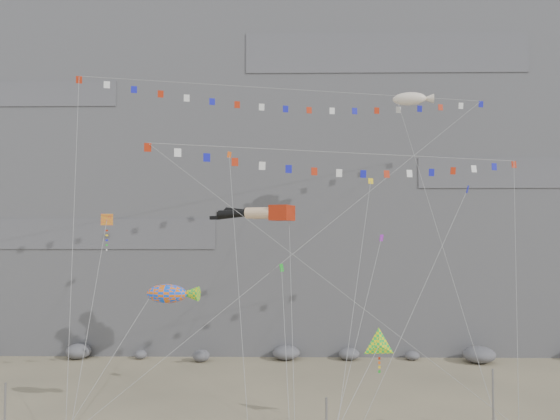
% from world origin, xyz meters
% --- Properties ---
extents(cliff, '(80.00, 28.00, 50.00)m').
position_xyz_m(cliff, '(0.00, 32.00, 25.00)').
color(cliff, slate).
rests_on(cliff, ground).
extents(talus_boulders, '(60.00, 3.00, 1.20)m').
position_xyz_m(talus_boulders, '(0.00, 17.00, 0.60)').
color(talus_boulders, slate).
rests_on(talus_boulders, ground).
extents(anchor_pole_left, '(0.12, 0.12, 3.70)m').
position_xyz_m(anchor_pole_left, '(-15.68, -4.94, 1.85)').
color(anchor_pole_left, gray).
rests_on(anchor_pole_left, ground).
extents(anchor_pole_right, '(0.12, 0.12, 4.14)m').
position_xyz_m(anchor_pole_right, '(12.17, -3.18, 2.07)').
color(anchor_pole_right, gray).
rests_on(anchor_pole_right, ground).
extents(legs_kite, '(6.93, 16.92, 19.56)m').
position_xyz_m(legs_kite, '(-2.04, 7.58, 13.65)').
color(legs_kite, '#B3240B').
rests_on(legs_kite, ground).
extents(flag_banner_upper, '(33.46, 17.11, 30.51)m').
position_xyz_m(flag_banner_upper, '(0.95, 9.37, 24.02)').
color(flag_banner_upper, '#B3240B').
rests_on(flag_banner_upper, ground).
extents(flag_banner_lower, '(26.89, 9.19, 20.75)m').
position_xyz_m(flag_banner_lower, '(4.72, 3.16, 17.79)').
color(flag_banner_lower, '#B3240B').
rests_on(flag_banner_lower, ground).
extents(harlequin_kite, '(1.66, 7.73, 14.70)m').
position_xyz_m(harlequin_kite, '(-12.89, 3.44, 13.01)').
color(harlequin_kite, '#FA1B36').
rests_on(harlequin_kite, ground).
extents(fish_windsock, '(7.24, 5.47, 10.68)m').
position_xyz_m(fish_windsock, '(-7.63, -0.52, 8.19)').
color(fish_windsock, orange).
rests_on(fish_windsock, ground).
extents(delta_kite, '(5.64, 7.24, 9.70)m').
position_xyz_m(delta_kite, '(5.75, -1.93, 5.22)').
color(delta_kite, '#F5EE0C').
rests_on(delta_kite, ground).
extents(blimp_windsock, '(4.33, 14.36, 27.11)m').
position_xyz_m(blimp_windsock, '(10.54, 10.53, 23.47)').
color(blimp_windsock, '#F8E5CC').
rests_on(blimp_windsock, ground).
extents(small_kite_a, '(3.23, 13.70, 22.73)m').
position_xyz_m(small_kite_a, '(-4.51, 7.86, 17.96)').
color(small_kite_a, '#F85B14').
rests_on(small_kite_a, ground).
extents(small_kite_b, '(5.33, 10.81, 16.17)m').
position_xyz_m(small_kite_b, '(7.16, 5.49, 11.52)').
color(small_kite_b, purple).
rests_on(small_kite_b, ground).
extents(small_kite_c, '(1.31, 11.32, 14.36)m').
position_xyz_m(small_kite_c, '(-0.27, 2.75, 9.53)').
color(small_kite_c, green).
rests_on(small_kite_c, ground).
extents(small_kite_d, '(5.09, 16.54, 23.26)m').
position_xyz_m(small_kite_d, '(6.85, 8.63, 15.88)').
color(small_kite_d, yellow).
rests_on(small_kite_d, ground).
extents(small_kite_e, '(9.94, 8.63, 19.47)m').
position_xyz_m(small_kite_e, '(12.73, 2.84, 14.93)').
color(small_kite_e, '#1416B2').
rests_on(small_kite_e, ground).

